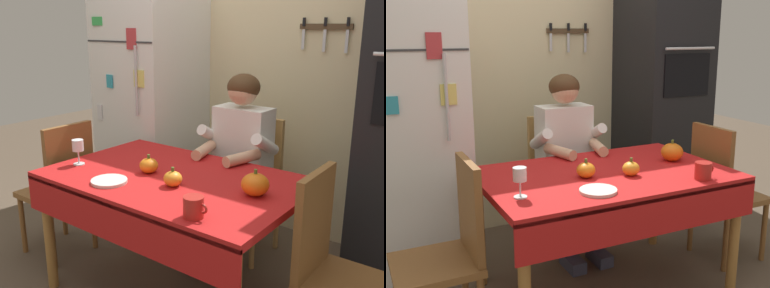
# 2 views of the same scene
# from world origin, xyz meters

# --- Properties ---
(back_wall_assembly) EXTENTS (3.70, 0.13, 2.60)m
(back_wall_assembly) POSITION_xyz_m (0.05, 1.35, 1.30)
(back_wall_assembly) COLOR beige
(back_wall_assembly) RESTS_ON ground
(refrigerator) EXTENTS (0.68, 0.71, 1.80)m
(refrigerator) POSITION_xyz_m (-0.95, 0.96, 0.90)
(refrigerator) COLOR white
(refrigerator) RESTS_ON ground
(wall_oven) EXTENTS (0.60, 0.64, 2.10)m
(wall_oven) POSITION_xyz_m (1.05, 1.00, 1.05)
(wall_oven) COLOR black
(wall_oven) RESTS_ON ground
(dining_table) EXTENTS (1.40, 0.90, 0.74)m
(dining_table) POSITION_xyz_m (0.00, 0.08, 0.66)
(dining_table) COLOR #9E6B33
(dining_table) RESTS_ON ground
(chair_behind_person) EXTENTS (0.40, 0.40, 0.93)m
(chair_behind_person) POSITION_xyz_m (0.04, 0.87, 0.51)
(chair_behind_person) COLOR tan
(chair_behind_person) RESTS_ON ground
(seated_person) EXTENTS (0.47, 0.55, 1.25)m
(seated_person) POSITION_xyz_m (0.04, 0.68, 0.74)
(seated_person) COLOR #38384C
(seated_person) RESTS_ON ground
(chair_right_side) EXTENTS (0.40, 0.40, 0.93)m
(chair_right_side) POSITION_xyz_m (0.90, 0.11, 0.51)
(chair_right_side) COLOR brown
(chair_right_side) RESTS_ON ground
(chair_left_side) EXTENTS (0.40, 0.40, 0.93)m
(chair_left_side) POSITION_xyz_m (-0.90, 0.01, 0.51)
(chair_left_side) COLOR brown
(chair_left_side) RESTS_ON ground
(coffee_mug) EXTENTS (0.12, 0.09, 0.09)m
(coffee_mug) POSITION_xyz_m (0.41, -0.26, 0.79)
(coffee_mug) COLOR #B2231E
(coffee_mug) RESTS_ON dining_table
(wine_glass) EXTENTS (0.07, 0.07, 0.15)m
(wine_glass) POSITION_xyz_m (-0.58, -0.09, 0.85)
(wine_glass) COLOR white
(wine_glass) RESTS_ON dining_table
(pumpkin_large) EXTENTS (0.10, 0.10, 0.11)m
(pumpkin_large) POSITION_xyz_m (-0.15, 0.06, 0.78)
(pumpkin_large) COLOR orange
(pumpkin_large) RESTS_ON dining_table
(pumpkin_medium) EXTENTS (0.10, 0.10, 0.10)m
(pumpkin_medium) POSITION_xyz_m (0.09, -0.02, 0.78)
(pumpkin_medium) COLOR orange
(pumpkin_medium) RESTS_ON dining_table
(pumpkin_small) EXTENTS (0.14, 0.14, 0.13)m
(pumpkin_small) POSITION_xyz_m (0.49, 0.12, 0.80)
(pumpkin_small) COLOR orange
(pumpkin_small) RESTS_ON dining_table
(serving_tray) EXTENTS (0.19, 0.19, 0.02)m
(serving_tray) POSITION_xyz_m (-0.20, -0.19, 0.75)
(serving_tray) COLOR silver
(serving_tray) RESTS_ON dining_table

